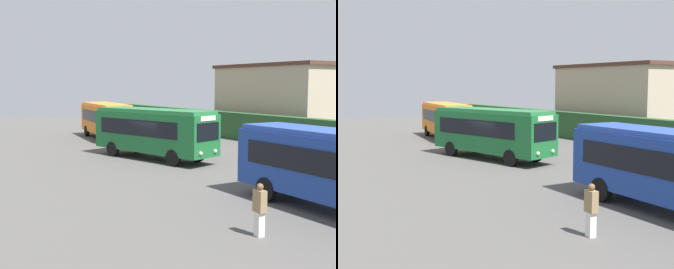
{
  "view_description": "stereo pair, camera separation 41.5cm",
  "coord_description": "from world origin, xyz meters",
  "views": [
    {
      "loc": [
        24.9,
        -14.54,
        4.8
      ],
      "look_at": [
        0.38,
        0.73,
        1.65
      ],
      "focal_mm": 49.35,
      "sensor_mm": 36.0,
      "label": 1
    },
    {
      "loc": [
        25.12,
        -14.19,
        4.8
      ],
      "look_at": [
        0.38,
        0.73,
        1.65
      ],
      "focal_mm": 49.35,
      "sensor_mm": 36.0,
      "label": 2
    }
  ],
  "objects": [
    {
      "name": "hedge_row",
      "position": [
        0.0,
        11.82,
        1.17
      ],
      "size": [
        53.47,
        1.04,
        2.35
      ],
      "primitive_type": "cube",
      "color": "#254E28",
      "rests_on": "ground_plane"
    },
    {
      "name": "person_right",
      "position": [
        14.39,
        -4.59,
        0.91
      ],
      "size": [
        0.43,
        0.29,
        1.72
      ],
      "rotation": [
        0.0,
        0.0,
        4.63
      ],
      "color": "silver",
      "rests_on": "ground_plane"
    },
    {
      "name": "ground_plane",
      "position": [
        0.0,
        0.0,
        0.0
      ],
      "size": [
        82.94,
        82.94,
        0.0
      ],
      "primitive_type": "plane",
      "color": "#514F4C"
    },
    {
      "name": "depot_building",
      "position": [
        -5.17,
        16.53,
        3.32
      ],
      "size": [
        12.05,
        7.01,
        6.61
      ],
      "color": "tan",
      "rests_on": "ground_plane"
    },
    {
      "name": "person_left",
      "position": [
        -3.0,
        1.72,
        0.9
      ],
      "size": [
        0.44,
        0.27,
        1.71
      ],
      "rotation": [
        0.0,
        0.0,
        4.73
      ],
      "color": "black",
      "rests_on": "ground_plane"
    },
    {
      "name": "bus_green",
      "position": [
        -0.57,
        0.23,
        1.86
      ],
      "size": [
        9.24,
        4.56,
        3.24
      ],
      "rotation": [
        0.0,
        0.0,
        0.25
      ],
      "color": "#19602D",
      "rests_on": "ground_plane"
    },
    {
      "name": "bus_orange",
      "position": [
        -12.41,
        2.23,
        1.8
      ],
      "size": [
        9.04,
        3.74,
        3.13
      ],
      "rotation": [
        0.0,
        0.0,
        -0.16
      ],
      "color": "orange",
      "rests_on": "ground_plane"
    },
    {
      "name": "person_center",
      "position": [
        -1.84,
        2.03,
        0.93
      ],
      "size": [
        0.5,
        0.42,
        1.76
      ],
      "rotation": [
        0.0,
        0.0,
        2.02
      ],
      "color": "olive",
      "rests_on": "ground_plane"
    }
  ]
}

